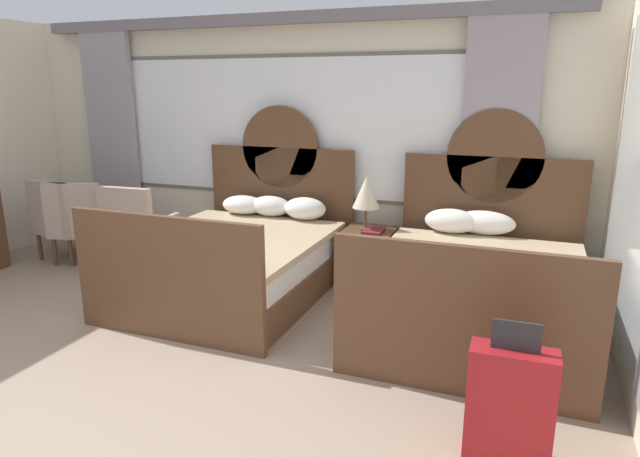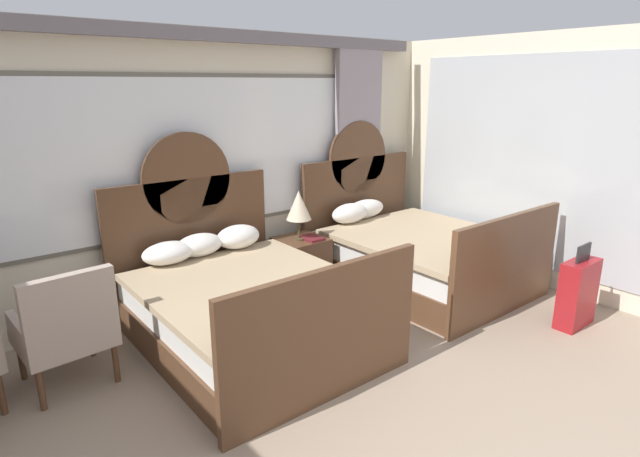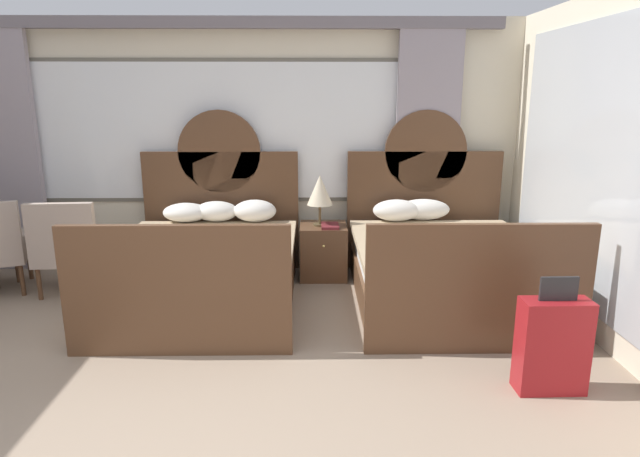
% 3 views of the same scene
% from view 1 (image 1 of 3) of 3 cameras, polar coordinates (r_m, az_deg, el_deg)
% --- Properties ---
extents(ground_plane, '(24.00, 24.00, 0.00)m').
position_cam_1_polar(ground_plane, '(3.72, -29.24, -19.05)').
color(ground_plane, gray).
extents(wall_back_window, '(6.51, 0.22, 2.70)m').
position_cam_1_polar(wall_back_window, '(6.12, -3.83, 9.53)').
color(wall_back_window, beige).
rests_on(wall_back_window, ground_plane).
extents(bed_near_window, '(1.69, 2.16, 1.75)m').
position_cam_1_polar(bed_near_window, '(5.34, -8.49, -2.89)').
color(bed_near_window, brown).
rests_on(bed_near_window, ground_plane).
extents(bed_near_mirror, '(1.69, 2.16, 1.75)m').
position_cam_1_polar(bed_near_mirror, '(4.70, 15.91, -5.83)').
color(bed_near_mirror, brown).
rests_on(bed_near_mirror, ground_plane).
extents(nightstand_between_beds, '(0.49, 0.52, 0.57)m').
position_cam_1_polar(nightstand_between_beds, '(5.54, 5.10, -2.95)').
color(nightstand_between_beds, brown).
rests_on(nightstand_between_beds, ground_plane).
extents(table_lamp_on_nightstand, '(0.27, 0.27, 0.53)m').
position_cam_1_polar(table_lamp_on_nightstand, '(5.38, 4.83, 3.70)').
color(table_lamp_on_nightstand, brown).
rests_on(table_lamp_on_nightstand, nightstand_between_beds).
extents(book_on_nightstand, '(0.18, 0.26, 0.03)m').
position_cam_1_polar(book_on_nightstand, '(5.35, 5.58, -0.27)').
color(book_on_nightstand, maroon).
rests_on(book_on_nightstand, nightstand_between_beds).
extents(armchair_by_window_left, '(0.66, 0.66, 0.94)m').
position_cam_1_polar(armchair_by_window_left, '(6.23, -18.48, 0.20)').
color(armchair_by_window_left, '#B29E8E').
rests_on(armchair_by_window_left, ground_plane).
extents(armchair_by_window_centre, '(0.79, 0.79, 0.94)m').
position_cam_1_polar(armchair_by_window_centre, '(6.74, -23.52, 0.79)').
color(armchair_by_window_centre, '#B29E8E').
rests_on(armchair_by_window_centre, ground_plane).
extents(armchair_by_window_right, '(0.68, 0.68, 0.94)m').
position_cam_1_polar(armchair_by_window_right, '(6.91, -25.00, 0.95)').
color(armchair_by_window_right, '#B29E8E').
rests_on(armchair_by_window_right, ground_plane).
extents(suitcase_on_floor, '(0.45, 0.20, 0.79)m').
position_cam_1_polar(suitcase_on_floor, '(3.20, 19.11, -16.85)').
color(suitcase_on_floor, maroon).
rests_on(suitcase_on_floor, ground_plane).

